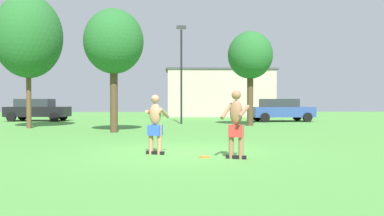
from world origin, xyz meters
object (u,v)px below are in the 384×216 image
(lamp_post, at_px, (181,64))
(tree_left_field, at_px, (28,37))
(car_black_mid_lot, at_px, (37,109))
(player_with_cap, at_px, (155,122))
(tree_behind_players, at_px, (250,56))
(player_in_red, at_px, (236,123))
(frisbee, at_px, (204,157))
(tree_right_field, at_px, (114,42))
(car_blue_near_post, at_px, (281,110))

(lamp_post, xyz_separation_m, tree_left_field, (-8.16, -3.56, 1.10))
(car_black_mid_lot, bearing_deg, player_with_cap, -63.52)
(tree_behind_players, bearing_deg, player_in_red, -102.68)
(frisbee, height_order, lamp_post, lamp_post)
(player_in_red, relative_size, tree_behind_players, 0.32)
(car_black_mid_lot, height_order, tree_right_field, tree_right_field)
(player_in_red, bearing_deg, frisbee, 158.32)
(car_blue_near_post, xyz_separation_m, tree_right_field, (-10.31, -9.02, 3.33))
(car_blue_near_post, relative_size, tree_right_field, 0.78)
(car_black_mid_lot, xyz_separation_m, tree_right_field, (6.94, -10.60, 3.33))
(tree_left_field, distance_m, tree_right_field, 5.73)
(player_in_red, relative_size, lamp_post, 0.28)
(frisbee, relative_size, tree_right_field, 0.05)
(player_with_cap, relative_size, tree_right_field, 0.29)
(tree_right_field, bearing_deg, tree_left_field, 148.84)
(player_with_cap, distance_m, tree_right_field, 8.68)
(tree_behind_players, bearing_deg, tree_right_field, -147.93)
(player_with_cap, distance_m, car_black_mid_lot, 20.49)
(frisbee, height_order, tree_behind_players, tree_behind_players)
(tree_left_field, bearing_deg, player_with_cap, -56.50)
(player_in_red, distance_m, lamp_post, 15.50)
(player_with_cap, xyz_separation_m, car_blue_near_post, (8.11, 16.76, -0.07))
(lamp_post, bearing_deg, car_blue_near_post, 19.71)
(player_in_red, xyz_separation_m, tree_right_field, (-4.27, 8.70, 3.24))
(player_with_cap, height_order, frisbee, player_with_cap)
(tree_right_field, height_order, tree_behind_players, tree_right_field)
(frisbee, xyz_separation_m, tree_left_field, (-8.37, 11.34, 4.82))
(player_in_red, xyz_separation_m, car_blue_near_post, (6.04, 17.72, -0.10))
(player_with_cap, bearing_deg, car_blue_near_post, 64.17)
(player_with_cap, height_order, lamp_post, lamp_post)
(car_black_mid_lot, distance_m, lamp_post, 11.39)
(car_black_mid_lot, relative_size, tree_right_field, 0.78)
(lamp_post, height_order, tree_right_field, lamp_post)
(tree_left_field, xyz_separation_m, tree_behind_players, (12.12, 1.60, -0.77))
(player_in_red, bearing_deg, tree_left_field, 128.13)
(car_blue_near_post, height_order, car_black_mid_lot, same)
(car_blue_near_post, bearing_deg, tree_left_field, -158.18)
(lamp_post, relative_size, tree_right_field, 1.08)
(car_black_mid_lot, height_order, lamp_post, lamp_post)
(player_in_red, relative_size, frisbee, 6.13)
(frisbee, distance_m, tree_behind_players, 14.07)
(player_with_cap, distance_m, frisbee, 1.70)
(player_with_cap, relative_size, frisbee, 5.78)
(frisbee, bearing_deg, tree_right_field, 112.62)
(tree_left_field, bearing_deg, car_black_mid_lot, 105.09)
(car_black_mid_lot, xyz_separation_m, lamp_post, (10.22, -4.09, 2.91))
(player_in_red, distance_m, frisbee, 1.23)
(car_black_mid_lot, bearing_deg, tree_left_field, -74.91)
(car_blue_near_post, distance_m, tree_behind_players, 6.32)
(player_in_red, bearing_deg, lamp_post, 93.71)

